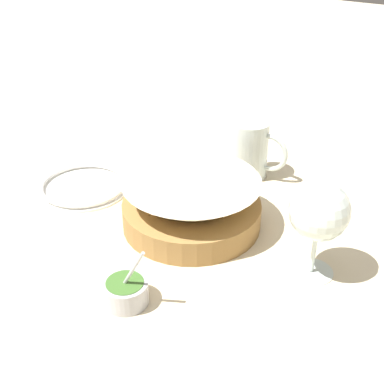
{
  "coord_description": "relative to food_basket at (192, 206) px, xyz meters",
  "views": [
    {
      "loc": [
        0.35,
        -0.66,
        0.52
      ],
      "look_at": [
        -0.04,
        0.0,
        0.06
      ],
      "focal_mm": 50.0,
      "sensor_mm": 36.0,
      "label": 1
    }
  ],
  "objects": [
    {
      "name": "ground_plane",
      "position": [
        0.04,
        -0.0,
        -0.04
      ],
      "size": [
        4.0,
        4.0,
        0.0
      ],
      "primitive_type": "plane",
      "color": "beige"
    },
    {
      "name": "side_plate",
      "position": [
        -0.24,
        0.0,
        -0.03
      ],
      "size": [
        0.17,
        0.17,
        0.01
      ],
      "color": "white",
      "rests_on": "ground_plane"
    },
    {
      "name": "sauce_cup",
      "position": [
        0.02,
        -0.22,
        -0.02
      ],
      "size": [
        0.07,
        0.07,
        0.1
      ],
      "color": "#B7B7BC",
      "rests_on": "ground_plane"
    },
    {
      "name": "food_basket",
      "position": [
        0.0,
        0.0,
        0.0
      ],
      "size": [
        0.24,
        0.24,
        0.09
      ],
      "color": "olive",
      "rests_on": "ground_plane"
    },
    {
      "name": "beer_mug",
      "position": [
        0.01,
        0.21,
        0.02
      ],
      "size": [
        0.12,
        0.07,
        0.11
      ],
      "color": "silver",
      "rests_on": "ground_plane"
    },
    {
      "name": "wine_glass",
      "position": [
        0.22,
        -0.02,
        0.07
      ],
      "size": [
        0.09,
        0.09,
        0.16
      ],
      "color": "silver",
      "rests_on": "ground_plane"
    }
  ]
}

